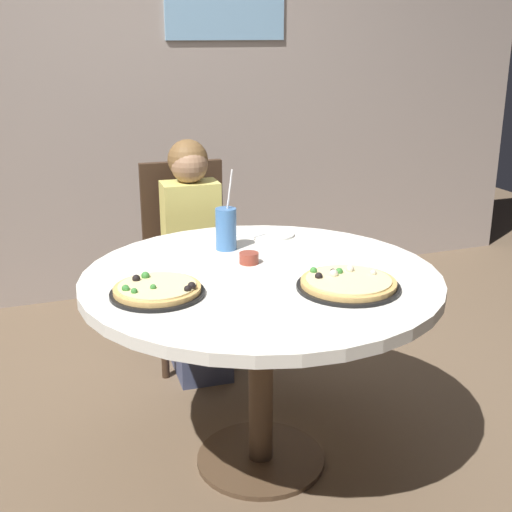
{
  "coord_description": "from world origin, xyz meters",
  "views": [
    {
      "loc": [
        -0.79,
        -2.05,
        1.54
      ],
      "look_at": [
        0.0,
        0.05,
        0.8
      ],
      "focal_mm": 47.69,
      "sensor_mm": 36.0,
      "label": 1
    }
  ],
  "objects_px": {
    "chair_wooden": "(187,250)",
    "plate_small": "(272,234)",
    "dining_table": "(261,300)",
    "diner_child": "(196,271)",
    "pizza_veggie": "(157,290)",
    "pizza_cheese": "(348,284)",
    "soda_cup": "(226,229)",
    "sauce_bowl": "(250,258)"
  },
  "relations": [
    {
      "from": "dining_table",
      "to": "pizza_cheese",
      "type": "bearing_deg",
      "value": -46.77
    },
    {
      "from": "pizza_cheese",
      "to": "sauce_bowl",
      "type": "distance_m",
      "value": 0.41
    },
    {
      "from": "sauce_bowl",
      "to": "dining_table",
      "type": "bearing_deg",
      "value": -91.95
    },
    {
      "from": "soda_cup",
      "to": "sauce_bowl",
      "type": "bearing_deg",
      "value": -81.81
    },
    {
      "from": "dining_table",
      "to": "soda_cup",
      "type": "height_order",
      "value": "soda_cup"
    },
    {
      "from": "chair_wooden",
      "to": "sauce_bowl",
      "type": "height_order",
      "value": "chair_wooden"
    },
    {
      "from": "soda_cup",
      "to": "plate_small",
      "type": "bearing_deg",
      "value": 24.39
    },
    {
      "from": "dining_table",
      "to": "plate_small",
      "type": "xyz_separation_m",
      "value": [
        0.21,
        0.42,
        0.1
      ]
    },
    {
      "from": "dining_table",
      "to": "pizza_veggie",
      "type": "relative_size",
      "value": 4.11
    },
    {
      "from": "diner_child",
      "to": "soda_cup",
      "type": "bearing_deg",
      "value": -92.02
    },
    {
      "from": "dining_table",
      "to": "plate_small",
      "type": "distance_m",
      "value": 0.48
    },
    {
      "from": "plate_small",
      "to": "pizza_veggie",
      "type": "bearing_deg",
      "value": -140.57
    },
    {
      "from": "dining_table",
      "to": "diner_child",
      "type": "bearing_deg",
      "value": 90.32
    },
    {
      "from": "dining_table",
      "to": "plate_small",
      "type": "height_order",
      "value": "plate_small"
    },
    {
      "from": "chair_wooden",
      "to": "pizza_cheese",
      "type": "relative_size",
      "value": 2.81
    },
    {
      "from": "pizza_cheese",
      "to": "plate_small",
      "type": "relative_size",
      "value": 1.88
    },
    {
      "from": "soda_cup",
      "to": "sauce_bowl",
      "type": "xyz_separation_m",
      "value": [
        0.03,
        -0.19,
        -0.06
      ]
    },
    {
      "from": "chair_wooden",
      "to": "pizza_veggie",
      "type": "relative_size",
      "value": 3.15
    },
    {
      "from": "diner_child",
      "to": "pizza_veggie",
      "type": "bearing_deg",
      "value": -112.51
    },
    {
      "from": "dining_table",
      "to": "chair_wooden",
      "type": "distance_m",
      "value": 1.02
    },
    {
      "from": "dining_table",
      "to": "pizza_cheese",
      "type": "distance_m",
      "value": 0.33
    },
    {
      "from": "pizza_cheese",
      "to": "plate_small",
      "type": "height_order",
      "value": "pizza_cheese"
    },
    {
      "from": "dining_table",
      "to": "pizza_veggie",
      "type": "xyz_separation_m",
      "value": [
        -0.38,
        -0.07,
        0.11
      ]
    },
    {
      "from": "pizza_veggie",
      "to": "plate_small",
      "type": "relative_size",
      "value": 1.67
    },
    {
      "from": "diner_child",
      "to": "plate_small",
      "type": "xyz_separation_m",
      "value": [
        0.21,
        -0.42,
        0.27
      ]
    },
    {
      "from": "chair_wooden",
      "to": "diner_child",
      "type": "relative_size",
      "value": 0.88
    },
    {
      "from": "pizza_veggie",
      "to": "soda_cup",
      "type": "bearing_deg",
      "value": 46.79
    },
    {
      "from": "chair_wooden",
      "to": "plate_small",
      "type": "height_order",
      "value": "chair_wooden"
    },
    {
      "from": "diner_child",
      "to": "plate_small",
      "type": "bearing_deg",
      "value": -62.81
    },
    {
      "from": "chair_wooden",
      "to": "sauce_bowl",
      "type": "bearing_deg",
      "value": -90.1
    },
    {
      "from": "pizza_veggie",
      "to": "sauce_bowl",
      "type": "height_order",
      "value": "pizza_veggie"
    },
    {
      "from": "diner_child",
      "to": "plate_small",
      "type": "distance_m",
      "value": 0.54
    },
    {
      "from": "soda_cup",
      "to": "plate_small",
      "type": "height_order",
      "value": "soda_cup"
    },
    {
      "from": "chair_wooden",
      "to": "plate_small",
      "type": "xyz_separation_m",
      "value": [
        0.2,
        -0.6,
        0.22
      ]
    },
    {
      "from": "dining_table",
      "to": "diner_child",
      "type": "distance_m",
      "value": 0.85
    },
    {
      "from": "chair_wooden",
      "to": "diner_child",
      "type": "xyz_separation_m",
      "value": [
        -0.01,
        -0.18,
        -0.05
      ]
    },
    {
      "from": "chair_wooden",
      "to": "pizza_cheese",
      "type": "bearing_deg",
      "value": -80.5
    },
    {
      "from": "dining_table",
      "to": "chair_wooden",
      "type": "height_order",
      "value": "chair_wooden"
    },
    {
      "from": "pizza_cheese",
      "to": "dining_table",
      "type": "bearing_deg",
      "value": 133.23
    },
    {
      "from": "chair_wooden",
      "to": "pizza_veggie",
      "type": "distance_m",
      "value": 1.17
    },
    {
      "from": "pizza_cheese",
      "to": "plate_small",
      "type": "distance_m",
      "value": 0.64
    },
    {
      "from": "diner_child",
      "to": "pizza_veggie",
      "type": "relative_size",
      "value": 3.59
    }
  ]
}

